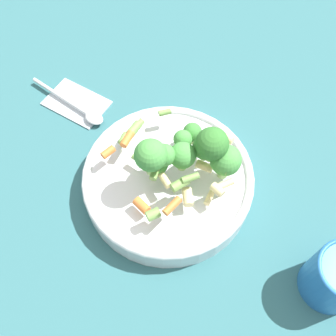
# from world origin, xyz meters

# --- Properties ---
(ground_plane) EXTENTS (3.00, 3.00, 0.00)m
(ground_plane) POSITION_xyz_m (0.00, 0.00, 0.00)
(ground_plane) COLOR #2D6066
(bowl) EXTENTS (0.27, 0.27, 0.05)m
(bowl) POSITION_xyz_m (0.00, 0.00, 0.03)
(bowl) COLOR silver
(bowl) RESTS_ON ground_plane
(pasta_salad) EXTENTS (0.20, 0.19, 0.10)m
(pasta_salad) POSITION_xyz_m (-0.03, 0.01, 0.10)
(pasta_salad) COLOR #8CB766
(pasta_salad) RESTS_ON bowl
(napkin) EXTENTS (0.12, 0.13, 0.01)m
(napkin) POSITION_xyz_m (0.06, -0.24, 0.00)
(napkin) COLOR #B2BCC6
(napkin) RESTS_ON ground_plane
(spoon) EXTENTS (0.08, 0.16, 0.01)m
(spoon) POSITION_xyz_m (0.06, -0.22, 0.01)
(spoon) COLOR silver
(spoon) RESTS_ON napkin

